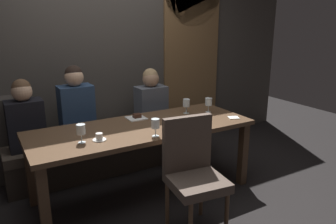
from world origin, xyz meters
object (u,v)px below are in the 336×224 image
(wine_glass_end_left, at_px, (81,130))
(dining_table, at_px, (143,134))
(banquette_bench, at_px, (118,150))
(wine_glass_end_right, at_px, (155,124))
(diner_far_end, at_px, (151,100))
(diner_bearded, at_px, (76,106))
(dessert_plate, at_px, (136,117))
(wine_glass_near_right, at_px, (209,102))
(chair_near_side, at_px, (193,168))
(diner_redhead, at_px, (25,117))
(wine_glass_far_left, at_px, (186,103))
(espresso_cup, at_px, (99,137))

(wine_glass_end_left, bearing_deg, dining_table, 12.83)
(banquette_bench, distance_m, wine_glass_end_left, 1.24)
(dining_table, xyz_separation_m, wine_glass_end_right, (-0.03, -0.32, 0.20))
(diner_far_end, relative_size, wine_glass_end_right, 4.50)
(diner_bearded, xyz_separation_m, dessert_plate, (0.51, -0.45, -0.09))
(dining_table, height_order, wine_glass_end_right, wine_glass_end_right)
(wine_glass_near_right, bearing_deg, banquette_bench, 144.26)
(chair_near_side, distance_m, wine_glass_end_right, 0.51)
(dining_table, height_order, wine_glass_near_right, wine_glass_near_right)
(diner_redhead, distance_m, wine_glass_far_left, 1.70)
(wine_glass_end_right, height_order, wine_glass_end_left, same)
(diner_far_end, distance_m, wine_glass_end_left, 1.39)
(dining_table, distance_m, diner_bearded, 0.87)
(dining_table, distance_m, wine_glass_end_left, 0.69)
(diner_far_end, height_order, wine_glass_end_right, diner_far_end)
(banquette_bench, distance_m, chair_near_side, 1.46)
(dessert_plate, bearing_deg, diner_bearded, 138.59)
(diner_redhead, bearing_deg, diner_far_end, -0.70)
(dining_table, height_order, banquette_bench, dining_table)
(dining_table, height_order, diner_redhead, diner_redhead)
(diner_bearded, distance_m, dessert_plate, 0.69)
(dining_table, bearing_deg, wine_glass_far_left, 14.60)
(chair_near_side, relative_size, espresso_cup, 8.17)
(banquette_bench, bearing_deg, dining_table, -90.00)
(diner_far_end, bearing_deg, diner_bearded, 179.07)
(banquette_bench, bearing_deg, wine_glass_near_right, -35.74)
(chair_near_side, height_order, wine_glass_near_right, chair_near_side)
(chair_near_side, relative_size, diner_bearded, 1.17)
(wine_glass_far_left, distance_m, wine_glass_near_right, 0.26)
(chair_near_side, bearing_deg, wine_glass_end_left, 142.96)
(wine_glass_end_right, relative_size, wine_glass_far_left, 1.00)
(banquette_bench, distance_m, wine_glass_near_right, 1.24)
(wine_glass_end_left, relative_size, dessert_plate, 0.86)
(diner_redhead, distance_m, wine_glass_end_left, 0.93)
(diner_redhead, relative_size, wine_glass_far_left, 4.50)
(banquette_bench, distance_m, wine_glass_far_left, 1.04)
(dining_table, bearing_deg, diner_redhead, 144.02)
(diner_redhead, height_order, diner_far_end, same)
(dining_table, xyz_separation_m, dessert_plate, (0.06, 0.26, 0.10))
(banquette_bench, distance_m, dessert_plate, 0.69)
(banquette_bench, bearing_deg, dessert_plate, -82.75)
(diner_redhead, bearing_deg, dining_table, -35.98)
(dining_table, distance_m, chair_near_side, 0.74)
(diner_far_end, distance_m, wine_glass_near_right, 0.74)
(diner_redhead, xyz_separation_m, wine_glass_end_left, (0.34, -0.86, 0.05))
(banquette_bench, bearing_deg, wine_glass_end_right, -91.49)
(wine_glass_far_left, distance_m, wine_glass_end_left, 1.31)
(diner_far_end, bearing_deg, diner_redhead, 179.30)
(chair_near_side, distance_m, diner_redhead, 1.82)
(wine_glass_near_right, distance_m, dessert_plate, 0.84)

